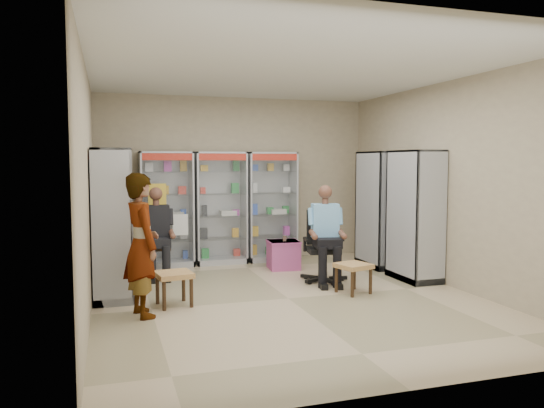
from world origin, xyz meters
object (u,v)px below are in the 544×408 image
object	(u,v)px
cabinet_back_right	(271,207)
office_chair	(323,246)
seated_shopkeeper	(325,237)
standing_man	(142,245)
cabinet_back_mid	(220,208)
pink_trunk	(283,255)
woven_stool_a	(353,278)
cabinet_left_near	(112,224)
cabinet_right_near	(415,216)
cabinet_right_far	(380,209)
wooden_chair	(156,246)
cabinet_left_far	(111,216)
woven_stool_b	(174,289)
cabinet_back_left	(167,209)

from	to	relation	value
cabinet_back_right	office_chair	bearing A→B (deg)	-82.62
seated_shopkeeper	standing_man	distance (m)	2.94
cabinet_back_mid	standing_man	world-z (taller)	cabinet_back_mid
pink_trunk	woven_stool_a	xyz separation A→B (m)	(0.39, -1.89, -0.03)
cabinet_left_near	office_chair	xyz separation A→B (m)	(3.08, 0.12, -0.46)
office_chair	woven_stool_a	size ratio (longest dim) A/B	2.61
cabinet_right_near	standing_man	xyz separation A→B (m)	(-4.14, -0.74, -0.15)
standing_man	cabinet_right_far	bearing A→B (deg)	-80.59
cabinet_back_mid	cabinet_back_right	xyz separation A→B (m)	(0.95, 0.00, 0.00)
cabinet_right_far	cabinet_right_near	size ratio (longest dim) A/B	1.00
standing_man	wooden_chair	bearing A→B (deg)	-23.62
pink_trunk	woven_stool_a	bearing A→B (deg)	-78.29
cabinet_left_near	woven_stool_a	size ratio (longest dim) A/B	4.81
cabinet_right_near	cabinet_left_far	world-z (taller)	same
woven_stool_a	pink_trunk	bearing A→B (deg)	101.71
cabinet_left_near	woven_stool_b	distance (m)	1.23
cabinet_right_near	pink_trunk	world-z (taller)	cabinet_right_near
cabinet_right_near	seated_shopkeeper	bearing A→B (deg)	78.94
cabinet_back_mid	woven_stool_b	distance (m)	2.98
cabinet_back_left	seated_shopkeeper	distance (m)	2.92
cabinet_back_left	woven_stool_b	distance (m)	2.75
cabinet_left_far	cabinet_right_far	bearing A→B (deg)	87.43
cabinet_back_mid	cabinet_left_near	xyz separation A→B (m)	(-1.88, -2.03, 0.00)
cabinet_back_right	standing_man	bearing A→B (deg)	-130.22
cabinet_left_far	seated_shopkeeper	bearing A→B (deg)	71.50
cabinet_left_near	cabinet_right_far	bearing A→B (deg)	101.41
cabinet_back_mid	cabinet_left_far	size ratio (longest dim) A/B	1.00
cabinet_left_far	woven_stool_a	size ratio (longest dim) A/B	4.81
cabinet_back_left	cabinet_back_right	size ratio (longest dim) A/B	1.00
cabinet_left_near	seated_shopkeeper	world-z (taller)	cabinet_left_near
cabinet_back_left	wooden_chair	xyz separation A→B (m)	(-0.25, -0.73, -0.53)
seated_shopkeeper	standing_man	xyz separation A→B (m)	(-2.76, -1.01, 0.16)
cabinet_back_right	wooden_chair	xyz separation A→B (m)	(-2.15, -0.73, -0.53)
cabinet_right_far	wooden_chair	world-z (taller)	cabinet_right_far
cabinet_back_mid	wooden_chair	distance (m)	1.50
woven_stool_a	standing_man	bearing A→B (deg)	-175.13
cabinet_back_right	cabinet_right_near	bearing A→B (deg)	-53.84
cabinet_back_mid	woven_stool_b	xyz separation A→B (m)	(-1.15, -2.63, -0.78)
cabinet_back_mid	cabinet_left_near	size ratio (longest dim) A/B	1.00
woven_stool_b	cabinet_right_far	bearing A→B (deg)	21.94
cabinet_back_right	wooden_chair	size ratio (longest dim) A/B	2.13
cabinet_left_far	cabinet_back_right	bearing A→B (deg)	108.19
cabinet_right_far	cabinet_left_far	distance (m)	4.46
pink_trunk	cabinet_left_near	bearing A→B (deg)	-156.82
office_chair	woven_stool_b	xyz separation A→B (m)	(-2.35, -0.72, -0.33)
woven_stool_b	cabinet_right_near	bearing A→B (deg)	6.15
cabinet_left_near	woven_stool_a	xyz separation A→B (m)	(3.19, -0.69, -0.79)
cabinet_back_left	standing_man	size ratio (longest dim) A/B	1.18
cabinet_back_right	cabinet_left_far	size ratio (longest dim) A/B	1.00
woven_stool_a	woven_stool_b	size ratio (longest dim) A/B	0.96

